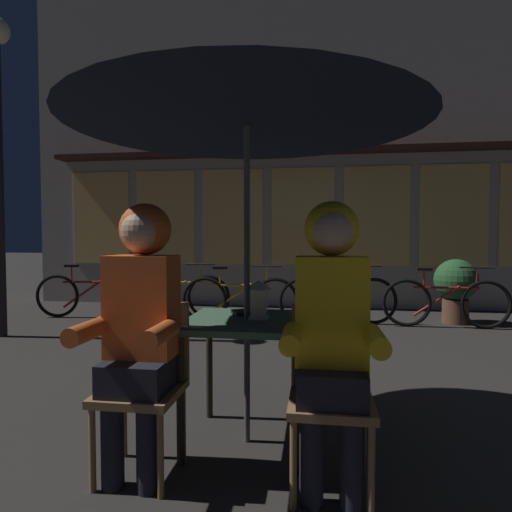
% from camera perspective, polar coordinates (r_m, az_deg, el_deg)
% --- Properties ---
extents(ground_plane, '(60.00, 60.00, 0.00)m').
position_cam_1_polar(ground_plane, '(2.80, -1.20, -23.40)').
color(ground_plane, '#2D2B28').
extents(cafe_table, '(0.72, 0.72, 0.74)m').
position_cam_1_polar(cafe_table, '(2.59, -1.21, -10.56)').
color(cafe_table, '#42664C').
rests_on(cafe_table, ground_plane).
extents(patio_umbrella, '(2.10, 2.10, 2.31)m').
position_cam_1_polar(patio_umbrella, '(2.66, -1.24, 20.82)').
color(patio_umbrella, '#4C4C51').
rests_on(patio_umbrella, ground_plane).
extents(lantern, '(0.11, 0.11, 0.23)m').
position_cam_1_polar(lantern, '(2.55, 0.40, -5.65)').
color(lantern, white).
rests_on(lantern, cafe_table).
extents(chair_left, '(0.40, 0.40, 0.87)m').
position_cam_1_polar(chair_left, '(2.41, -14.47, -15.28)').
color(chair_left, olive).
rests_on(chair_left, ground_plane).
extents(chair_right, '(0.40, 0.40, 0.87)m').
position_cam_1_polar(chair_right, '(2.24, 9.90, -16.62)').
color(chair_right, olive).
rests_on(chair_right, ground_plane).
extents(person_left_hooded, '(0.45, 0.56, 1.40)m').
position_cam_1_polar(person_left_hooded, '(2.28, -15.12, -7.09)').
color(person_left_hooded, black).
rests_on(person_left_hooded, ground_plane).
extents(person_right_hooded, '(0.45, 0.56, 1.40)m').
position_cam_1_polar(person_right_hooded, '(2.10, 10.02, -7.86)').
color(person_right_hooded, black).
rests_on(person_right_hooded, ground_plane).
extents(shopfront_building, '(10.00, 0.93, 6.20)m').
position_cam_1_polar(shopfront_building, '(8.10, 6.36, 15.71)').
color(shopfront_building, '#9E9389').
rests_on(shopfront_building, ground_plane).
extents(bicycle_nearest, '(1.67, 0.31, 0.84)m').
position_cam_1_polar(bicycle_nearest, '(7.08, -21.16, -4.84)').
color(bicycle_nearest, black).
rests_on(bicycle_nearest, ground_plane).
extents(bicycle_second, '(1.68, 0.15, 0.84)m').
position_cam_1_polar(bicycle_second, '(6.66, -10.69, -5.17)').
color(bicycle_second, black).
rests_on(bicycle_second, ground_plane).
extents(bicycle_third, '(1.68, 0.12, 0.84)m').
position_cam_1_polar(bicycle_third, '(6.16, -2.21, -5.74)').
color(bicycle_third, black).
rests_on(bicycle_third, ground_plane).
extents(bicycle_fourth, '(1.67, 0.28, 0.84)m').
position_cam_1_polar(bicycle_fourth, '(6.18, 10.83, -5.75)').
color(bicycle_fourth, black).
rests_on(bicycle_fourth, ground_plane).
extents(bicycle_fifth, '(1.68, 0.09, 0.84)m').
position_cam_1_polar(bicycle_fifth, '(6.38, 23.90, -5.66)').
color(bicycle_fifth, black).
rests_on(bicycle_fifth, ground_plane).
extents(book, '(0.24, 0.22, 0.02)m').
position_cam_1_polar(book, '(2.73, -0.95, -7.46)').
color(book, black).
rests_on(book, cafe_table).
extents(potted_plant, '(0.60, 0.60, 0.92)m').
position_cam_1_polar(potted_plant, '(6.77, 25.04, -3.55)').
color(potted_plant, brown).
rests_on(potted_plant, ground_plane).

